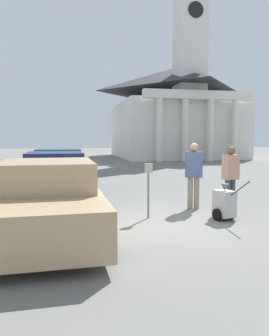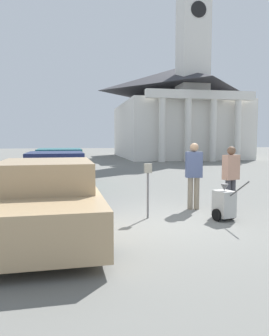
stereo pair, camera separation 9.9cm
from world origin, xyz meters
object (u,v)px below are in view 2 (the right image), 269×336
Objects in this scene: parked_car_tan at (47,199)px; parked_car_navy at (56,178)px; parked_car_teal at (60,169)px; person_supervisor at (231,174)px; church at (176,107)px; person_worker at (194,172)px; parking_meter at (148,180)px; equipment_cart at (224,204)px.

parked_car_tan is 3.38m from parked_car_navy.
person_supervisor is at bearing -50.74° from parked_car_teal.
parked_car_tan is 1.00× the size of parked_car_teal.
parked_car_navy is 0.97× the size of parked_car_teal.
person_supervisor reaches higher than parked_car_navy.
church is at bearing 62.15° from parked_car_navy.
parked_car_tan is 3.94m from person_worker.
parked_car_teal is at bearing -66.03° from person_supervisor.
parked_car_teal is at bearing 88.38° from parked_car_tan.
person_worker is 25.40m from church.
parking_meter is (2.23, 0.73, 0.24)m from parked_car_tan.
parked_car_teal reaches higher than parked_car_tan.
person_worker is (3.64, 1.46, 0.34)m from parked_car_tan.
person_worker is 1.75× the size of equipment_cart.
parking_meter is 2.35m from person_supervisor.
person_supervisor is at bearing 170.57° from person_worker.
parked_car_tan reaches higher than equipment_cart.
church reaches higher than equipment_cart.
parked_car_navy reaches higher than parked_car_tan.
person_supervisor reaches higher than parked_car_teal.
parked_car_tan is 2.36m from parking_meter.
equipment_cart is (-0.63, -0.95, -0.56)m from person_supervisor.
parked_car_tan is 0.24× the size of church.
equipment_cart is at bearing -59.39° from parked_car_teal.
parked_car_tan is at bearing 169.07° from equipment_cart.
church is (10.88, 19.06, 4.36)m from parked_car_teal.
parked_car_tan is 6.41m from parked_car_teal.
parked_car_teal is at bearing -44.64° from person_worker.
parked_car_navy is 4.89× the size of equipment_cart.
parked_car_navy is 5.04m from equipment_cart.
church is (10.88, 22.09, 4.36)m from parked_car_navy.
person_supervisor is 0.08× the size of church.
person_worker is at bearing 87.93° from equipment_cart.
person_worker is (3.64, -1.92, 0.32)m from parked_car_navy.
equipment_cart is (0.27, -1.25, -0.62)m from person_worker.
parked_car_navy is 3.03m from parked_car_teal.
person_worker is at bearing 20.27° from parked_car_tan.
parked_car_teal is 0.24× the size of church.
person_worker is 1.05× the size of person_supervisor.
parked_car_teal is 2.89× the size of person_worker.
person_worker reaches higher than parking_meter.
person_supervisor is at bearing -27.65° from parked_car_navy.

